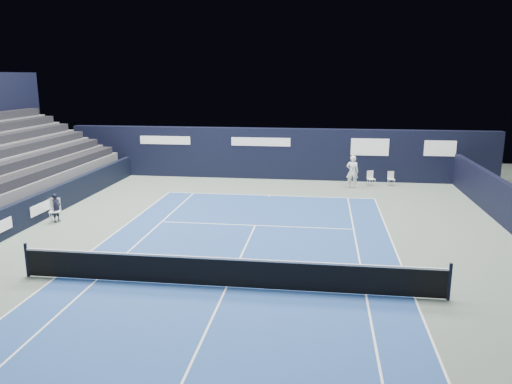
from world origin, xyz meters
TOP-DOWN VIEW (x-y plane):
  - ground at (0.00, 2.00)m, footprint 48.00×48.00m
  - court_surface at (0.00, 0.00)m, footprint 10.97×23.77m
  - folding_chair_back_a at (5.52, 15.15)m, footprint 0.49×0.51m
  - folding_chair_back_b at (6.71, 15.31)m, footprint 0.41×0.40m
  - line_judge_chair at (-8.71, 5.86)m, footprint 0.58×0.57m
  - line_judge at (-8.64, 5.84)m, footprint 0.38×0.50m
  - court_markings at (0.00, 0.00)m, footprint 11.03×23.83m
  - tennis_net at (0.00, 0.00)m, footprint 12.90×0.10m
  - back_sponsor_wall at (0.01, 16.50)m, footprint 26.00×0.63m
  - side_barrier_left at (-9.50, 5.97)m, footprint 0.33×22.00m
  - tennis_player at (4.44, 14.42)m, footprint 0.69×0.85m

SIDE VIEW (x-z plane):
  - ground at x=0.00m, z-range 0.00..0.00m
  - court_surface at x=0.00m, z-range 0.00..0.01m
  - court_markings at x=0.00m, z-range 0.01..0.01m
  - folding_chair_back_b at x=6.71m, z-range 0.06..0.89m
  - tennis_net at x=0.00m, z-range -0.04..1.06m
  - folding_chair_back_a at x=5.52m, z-range 0.14..1.01m
  - line_judge_chair at x=-8.71m, z-range 0.07..1.10m
  - side_barrier_left at x=-9.50m, z-range 0.00..1.20m
  - line_judge at x=-8.64m, z-range 0.00..1.26m
  - tennis_player at x=4.44m, z-range 0.00..1.86m
  - back_sponsor_wall at x=0.01m, z-range 0.00..3.10m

